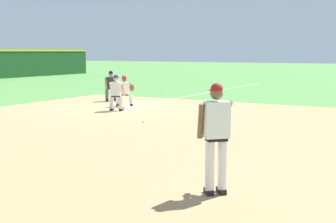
{
  "coord_description": "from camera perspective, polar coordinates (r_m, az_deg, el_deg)",
  "views": [
    {
      "loc": [
        -16.08,
        -11.24,
        2.36
      ],
      "look_at": [
        -6.39,
        -5.75,
        0.93
      ],
      "focal_mm": 50.0,
      "sensor_mm": 36.0,
      "label": 1
    }
  ],
  "objects": [
    {
      "name": "ground_plane",
      "position": [
        19.76,
        -5.39,
        0.42
      ],
      "size": [
        160.0,
        160.0,
        0.0
      ],
      "primitive_type": "plane",
      "color": "#518942"
    },
    {
      "name": "infield_dirt_patch",
      "position": [
        13.75,
        -2.21,
        -2.56
      ],
      "size": [
        18.0,
        18.0,
        0.01
      ],
      "primitive_type": "cube",
      "color": "tan",
      "rests_on": "ground"
    },
    {
      "name": "foul_line_stripe",
      "position": [
        27.31,
        5.11,
        2.35
      ],
      "size": [
        17.4,
        0.1,
        0.0
      ],
      "primitive_type": "cube",
      "color": "white",
      "rests_on": "ground"
    },
    {
      "name": "first_base_bag",
      "position": [
        19.76,
        -5.39,
        0.55
      ],
      "size": [
        0.38,
        0.38,
        0.09
      ],
      "primitive_type": "cube",
      "color": "white",
      "rests_on": "ground"
    },
    {
      "name": "baseball",
      "position": [
        15.63,
        -3.0,
        -1.25
      ],
      "size": [
        0.07,
        0.07,
        0.07
      ],
      "primitive_type": "sphere",
      "color": "white",
      "rests_on": "ground"
    },
    {
      "name": "pitcher",
      "position": [
        7.74,
        5.95,
        -2.44
      ],
      "size": [
        0.85,
        0.56,
        1.86
      ],
      "color": "black",
      "rests_on": "ground"
    },
    {
      "name": "first_baseman",
      "position": [
        20.32,
        -5.28,
        2.68
      ],
      "size": [
        0.76,
        1.08,
        1.34
      ],
      "color": "black",
      "rests_on": "ground"
    },
    {
      "name": "baserunner",
      "position": [
        18.78,
        -6.34,
        2.48
      ],
      "size": [
        0.55,
        0.66,
        1.46
      ],
      "color": "black",
      "rests_on": "ground"
    },
    {
      "name": "umpire",
      "position": [
        22.57,
        -6.97,
        3.28
      ],
      "size": [
        0.67,
        0.68,
        1.46
      ],
      "color": "black",
      "rests_on": "ground"
    }
  ]
}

